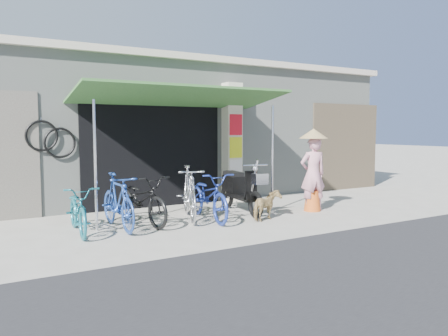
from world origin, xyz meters
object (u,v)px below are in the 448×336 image
bike_navy (208,196)px  moped (240,190)px  bike_silver (189,193)px  bike_black (141,200)px  bike_blue (118,201)px  street_dog (267,206)px  nun (313,171)px  bike_teal (78,209)px

bike_navy → moped: 1.01m
bike_silver → moped: 1.27m
bike_navy → bike_black: bearing=173.3°
bike_navy → bike_silver: bearing=149.0°
bike_blue → bike_silver: 1.52m
bike_silver → moped: moped is taller
street_dog → moped: 1.00m
bike_black → nun: size_ratio=0.99×
bike_black → bike_teal: bearing=177.7°
bike_teal → bike_blue: bike_blue is taller
bike_black → moped: (2.27, 0.07, 0.03)m
bike_blue → bike_teal: bearing=178.6°
bike_navy → street_dog: bearing=-28.7°
bike_silver → street_dog: (1.31, -0.87, -0.25)m
bike_navy → moped: bearing=23.8°
moped → nun: nun is taller
bike_silver → bike_navy: 0.39m
nun → bike_blue: bearing=6.9°
bike_silver → street_dog: size_ratio=2.55×
bike_teal → street_dog: (3.52, -0.73, -0.13)m
bike_blue → nun: bearing=-7.0°
bike_navy → moped: (0.95, 0.33, 0.02)m
street_dog → bike_navy: bearing=33.7°
bike_black → street_dog: bike_black is taller
bike_black → street_dog: bearing=-32.1°
bike_black → nun: bearing=-19.0°
bike_silver → nun: 2.88m
bike_navy → nun: size_ratio=1.01×
bike_black → moped: size_ratio=0.93×
bike_teal → moped: 3.50m
moped → bike_black: bearing=-172.4°
bike_navy → nun: nun is taller
street_dog → bike_teal: bearing=55.2°
street_dog → nun: bearing=-100.2°
bike_black → nun: (3.81, -0.56, 0.43)m
street_dog → bike_silver: bearing=33.1°
bike_teal → nun: nun is taller
bike_blue → bike_silver: bike_silver is taller
moped → nun: (1.54, -0.63, 0.40)m
bike_black → nun: nun is taller
bike_black → bike_silver: size_ratio=1.01×
bike_blue → moped: (2.78, 0.25, -0.00)m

